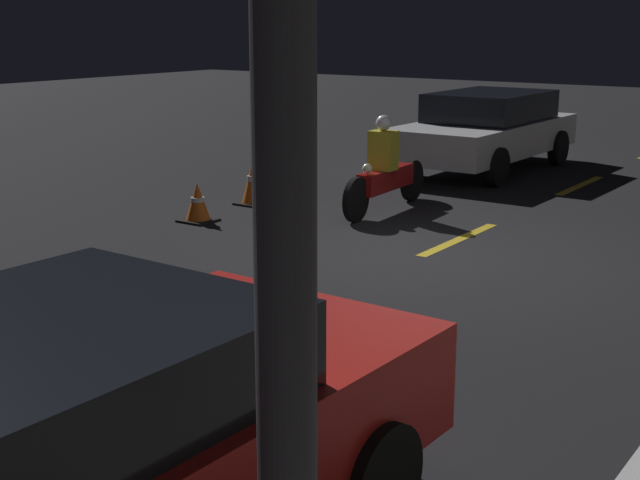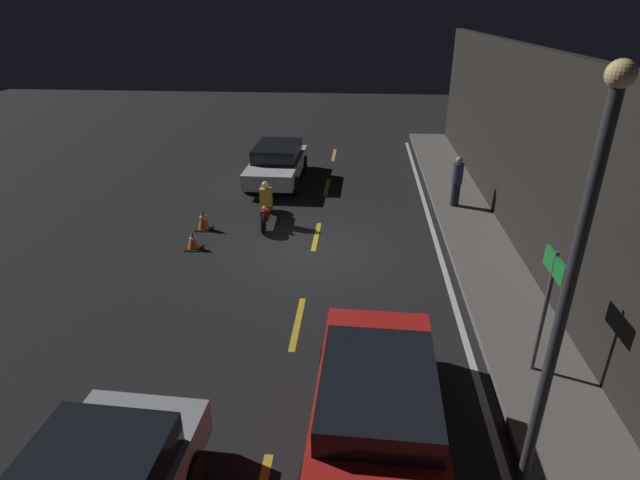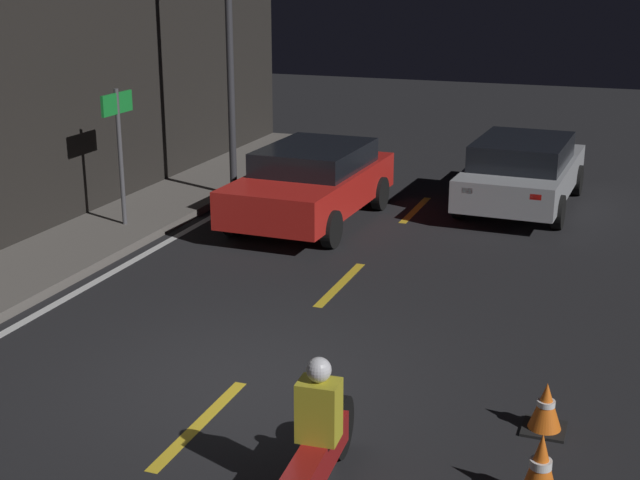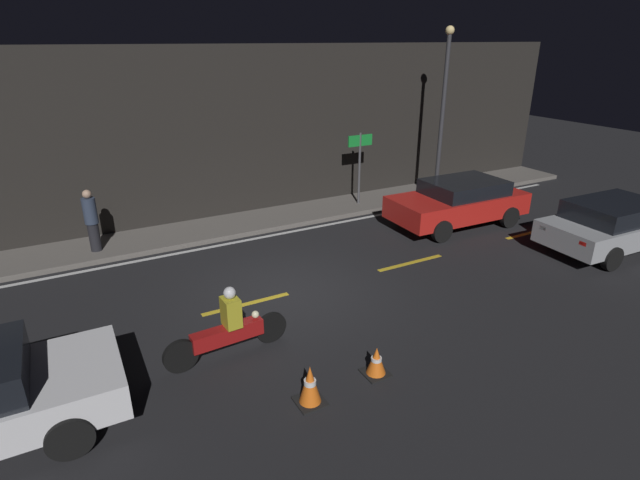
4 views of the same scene
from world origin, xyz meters
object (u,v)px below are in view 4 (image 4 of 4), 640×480
Objects in this scene: taxi_red at (459,201)px; shop_sign at (360,154)px; motorcycle at (227,329)px; traffic_cone_near at (310,385)px; street_lamp at (443,109)px; traffic_cone_mid at (376,361)px; hatchback_silver at (616,223)px; pedestrian at (92,220)px.

shop_sign is (-1.77, 2.90, 1.07)m from taxi_red.
motorcycle is at bearing 22.42° from taxi_red.
motorcycle is 3.44× the size of traffic_cone_near.
traffic_cone_near is at bearing -140.58° from street_lamp.
motorcycle is 4.46× the size of traffic_cone_mid.
hatchback_silver is 10.31m from traffic_cone_near.
traffic_cone_mid is 0.22× the size of shop_sign.
taxi_red is at bearing 33.16° from traffic_cone_near.
shop_sign is (4.68, 7.88, 1.57)m from traffic_cone_mid.
street_lamp is (10.93, -0.81, 2.24)m from pedestrian.
street_lamp is at bearing -4.24° from pedestrian.
taxi_red is 9.31m from traffic_cone_near.
hatchback_silver is at bearing -26.70° from pedestrian.
pedestrian is at bearing 101.38° from motorcycle.
taxi_red is at bearing 126.64° from hatchback_silver.
hatchback_silver is (2.39, -3.49, -0.02)m from taxi_red.
taxi_red is 9.11m from motorcycle.
traffic_cone_near is (-10.18, -1.60, -0.41)m from hatchback_silver.
hatchback_silver is 1.86× the size of motorcycle.
motorcycle is 2.70m from traffic_cone_mid.
street_lamp reaches higher than shop_sign.
traffic_cone_near is 11.51m from street_lamp.
shop_sign reaches higher than traffic_cone_near.
traffic_cone_near is 0.29× the size of shop_sign.
hatchback_silver reaches higher than traffic_cone_near.
pedestrian reaches higher than hatchback_silver.
hatchback_silver is 8.29× the size of traffic_cone_mid.
street_lamp is at bearing -19.38° from shop_sign.
traffic_cone_mid is at bearing -43.65° from motorcycle.
pedestrian reaches higher than taxi_red.
street_lamp is (0.82, 1.99, 2.47)m from taxi_red.
motorcycle is 11.03m from street_lamp.
taxi_red reaches higher than traffic_cone_mid.
shop_sign is 3.09m from street_lamp.
traffic_cone_mid is at bearing 4.37° from traffic_cone_near.
taxi_red is at bearing -15.47° from pedestrian.
pedestrian is at bearing -13.99° from taxi_red.
street_lamp is (2.59, -0.91, 1.40)m from shop_sign.
pedestrian is (-1.61, 6.05, 0.44)m from motorcycle.
taxi_red is at bearing -112.43° from street_lamp.
hatchback_silver is 13.99m from pedestrian.
traffic_cone_near is 1.29× the size of traffic_cone_mid.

